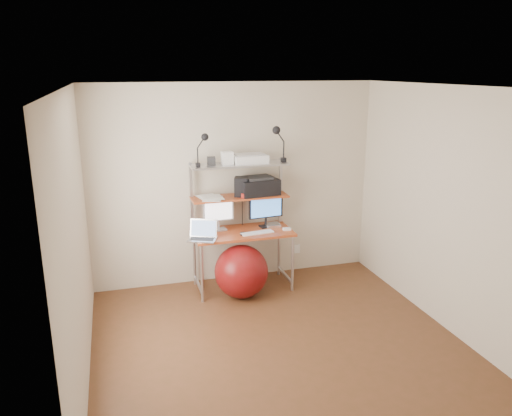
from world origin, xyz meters
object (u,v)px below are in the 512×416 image
(laptop, at_px, (203,235))
(printer, at_px, (258,186))
(monitor_black, at_px, (266,209))
(exercise_ball, at_px, (241,271))
(monitor_silver, at_px, (219,212))

(laptop, height_order, printer, printer)
(monitor_black, height_order, exercise_ball, monitor_black)
(monitor_black, bearing_deg, exercise_ball, -145.50)
(exercise_ball, bearing_deg, printer, 50.60)
(exercise_ball, bearing_deg, monitor_black, 40.25)
(printer, height_order, exercise_ball, printer)
(monitor_silver, bearing_deg, laptop, -135.36)
(monitor_black, xyz_separation_m, printer, (-0.09, 0.05, 0.29))
(monitor_silver, relative_size, monitor_black, 0.94)
(monitor_black, height_order, printer, printer)
(monitor_silver, distance_m, monitor_black, 0.59)
(monitor_silver, distance_m, printer, 0.58)
(monitor_silver, height_order, exercise_ball, monitor_silver)
(monitor_black, bearing_deg, printer, 146.70)
(exercise_ball, bearing_deg, laptop, 166.96)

